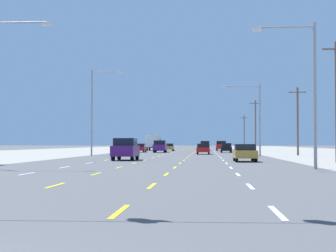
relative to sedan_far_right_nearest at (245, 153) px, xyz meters
name	(u,v)px	position (x,y,z in m)	size (l,w,h in m)	color
ground_plane	(177,155)	(-6.93, 24.75, -0.76)	(572.00, 572.00, 0.00)	#4C4C4F
lane_markings	(187,151)	(-6.93, 63.25, -0.75)	(10.64, 227.60, 0.01)	white
sedan_far_right_nearest	(245,153)	(0.00, 0.00, 0.00)	(1.80, 4.50, 1.46)	#B28C33
suv_inner_left_near	(125,149)	(-10.41, 3.03, 0.27)	(1.98, 4.90, 1.98)	#4C196B
sedan_inner_right_mid	(203,149)	(-3.58, 30.19, 0.00)	(1.80, 4.50, 1.46)	red
hatchback_far_right_midfar	(226,148)	(0.04, 43.28, 0.03)	(1.72, 3.90, 1.54)	black
suv_inner_left_far	(160,146)	(-10.64, 44.03, 0.27)	(1.98, 4.90, 1.98)	#4C196B
sedan_far_left_farther	(140,148)	(-14.11, 45.54, 0.00)	(1.80, 4.50, 1.46)	maroon
sedan_inner_left_farthest	(169,147)	(-10.34, 62.32, 0.00)	(1.80, 4.50, 1.46)	#B28C33
suv_far_right_distant_a	(221,146)	(-0.15, 65.99, 0.27)	(1.98, 4.90, 1.98)	red
box_truck_far_left_distant_b	(153,142)	(-13.97, 67.66, 1.08)	(2.40, 7.20, 3.23)	black
suv_inner_right_distant_c	(205,146)	(-3.39, 72.19, 0.27)	(1.98, 4.90, 1.98)	#235B2D
streetlight_right_row_0	(308,84)	(2.83, -13.21, 4.30)	(3.73, 0.26, 8.70)	gray
streetlight_left_row_1	(94,107)	(-16.74, 20.46, 5.22)	(3.73, 0.26, 10.49)	gray
streetlight_right_row_1	(255,113)	(2.67, 20.46, 4.36)	(4.69, 0.26, 8.60)	gray
utility_pole_right_row_1	(298,120)	(8.29, 24.22, 3.70)	(2.20, 0.26, 8.53)	brown
utility_pole_right_row_2	(255,125)	(6.35, 61.65, 4.33)	(2.20, 0.26, 9.79)	brown
utility_pole_right_row_3	(244,132)	(6.59, 96.66, 3.74)	(2.20, 0.26, 8.60)	brown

